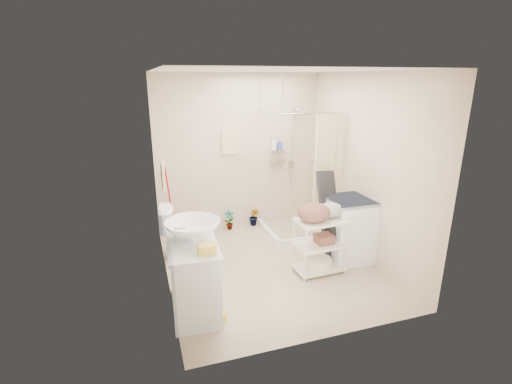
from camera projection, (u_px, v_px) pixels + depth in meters
floor at (270, 265)px, 5.19m from camera, size 3.20×3.20×0.00m
ceiling at (273, 70)px, 4.42m from camera, size 2.80×3.20×0.04m
wall_back at (239, 153)px, 6.26m from camera, size 2.80×0.04×2.60m
wall_front at (332, 218)px, 3.35m from camera, size 2.80×0.04×2.60m
wall_left at (161, 185)px, 4.40m from camera, size 0.04×3.20×2.60m
wall_right at (365, 168)px, 5.22m from camera, size 0.04×3.20×2.60m
vanity at (194, 277)px, 4.09m from camera, size 0.58×0.97×0.83m
sink at (192, 230)px, 4.02m from camera, size 0.70×0.70×0.21m
counter_basket at (207, 249)px, 3.71m from camera, size 0.18×0.14×0.10m
floor_basket at (216, 316)px, 3.98m from camera, size 0.31×0.27×0.14m
toilet at (188, 231)px, 5.35m from camera, size 0.81×0.51×0.79m
mop at (167, 201)px, 6.01m from camera, size 0.14×0.14×1.20m
potted_plant_a at (229, 220)px, 6.36m from camera, size 0.20×0.14×0.35m
potted_plant_b at (254, 217)px, 6.54m from camera, size 0.23×0.23×0.33m
hanging_towel at (230, 142)px, 6.14m from camera, size 0.28×0.03×0.42m
towel_ring at (163, 175)px, 4.17m from camera, size 0.04×0.22×0.34m
tp_holder at (167, 228)px, 4.63m from camera, size 0.08×0.12×0.14m
shower at (298, 171)px, 6.09m from camera, size 1.10×1.10×2.10m
shampoo_bottle_a at (274, 144)px, 6.32m from camera, size 0.10×0.10×0.23m
shampoo_bottle_b at (280, 145)px, 6.36m from camera, size 0.10×0.10×0.18m
washing_machine at (348, 229)px, 5.29m from camera, size 0.63×0.65×0.90m
laundry_rack at (320, 241)px, 4.90m from camera, size 0.67×0.41×0.90m
ironing_board at (329, 214)px, 5.28m from camera, size 0.38×0.24×1.30m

